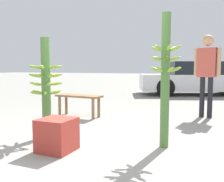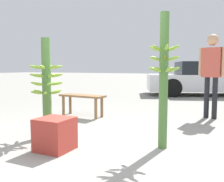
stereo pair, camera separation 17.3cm
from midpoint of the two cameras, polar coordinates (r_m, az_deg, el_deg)
The scene contains 7 objects.
ground_plane at distance 3.36m, azimuth -1.79°, elevation -12.77°, with size 80.00×80.00×0.00m, color gray.
banana_stalk_left at distance 3.87m, azimuth -13.48°, elevation 1.15°, with size 0.50×0.50×1.49m.
banana_stalk_center at distance 3.27m, azimuth 13.21°, elevation 2.92°, with size 0.41×0.41×1.74m.
vendor_person at distance 5.52m, azimuth 22.69°, elevation 5.04°, with size 0.55×0.25×1.72m.
market_bench at distance 5.38m, azimuth -5.91°, elevation -1.87°, with size 1.04×0.38×0.47m.
parked_car at distance 10.22m, azimuth 21.07°, elevation 2.65°, with size 4.62×3.19×1.27m.
produce_crate at distance 3.27m, azimuth -11.40°, elevation -9.63°, with size 0.41×0.41×0.41m.
Camera 2 is at (1.56, -2.80, 1.05)m, focal length 40.00 mm.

